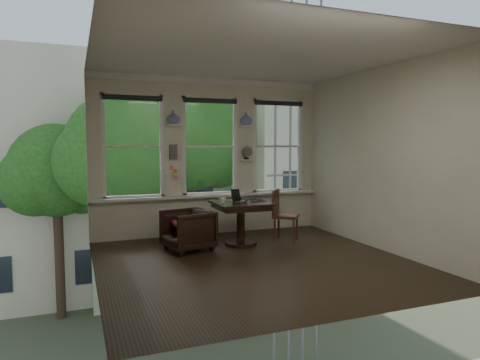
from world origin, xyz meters
name	(u,v)px	position (x,y,z in m)	size (l,w,h in m)	color
ground	(255,262)	(0.00, 0.00, 0.00)	(4.50, 4.50, 0.00)	black
ceiling	(256,56)	(0.00, 0.00, 3.00)	(4.50, 4.50, 0.00)	silver
wall_back	(209,157)	(0.00, 2.25, 1.50)	(4.50, 4.50, 0.00)	silver
wall_front	(347,170)	(0.00, -2.25, 1.50)	(4.50, 4.50, 0.00)	silver
wall_left	(92,164)	(-2.25, 0.00, 1.50)	(4.50, 4.50, 0.00)	silver
wall_right	(381,159)	(2.25, 0.00, 1.50)	(4.50, 4.50, 0.00)	silver
window_left	(133,147)	(-1.45, 2.25, 1.70)	(1.10, 0.12, 1.90)	white
window_center	(209,146)	(0.00, 2.25, 1.70)	(1.10, 0.12, 1.90)	white
window_right	(277,146)	(1.45, 2.25, 1.70)	(1.10, 0.12, 1.90)	white
shelf_left	(173,125)	(-0.72, 2.15, 2.10)	(0.26, 0.16, 0.03)	white
shelf_right	(246,126)	(0.72, 2.15, 2.10)	(0.26, 0.16, 0.03)	white
intercom	(173,152)	(-0.72, 2.18, 1.60)	(0.14, 0.06, 0.28)	#59544F
sticky_notes	(173,171)	(-0.72, 2.19, 1.25)	(0.16, 0.01, 0.24)	pink
desk_fan	(246,155)	(0.72, 2.13, 1.53)	(0.20, 0.20, 0.24)	#59544F
vase_left	(173,117)	(-0.72, 2.15, 2.24)	(0.24, 0.24, 0.25)	silver
vase_right	(246,119)	(0.72, 2.15, 2.24)	(0.24, 0.24, 0.25)	silver
table	(241,223)	(0.20, 1.10, 0.38)	(0.90, 0.90, 0.75)	black
armchair_left	(188,230)	(-0.74, 1.06, 0.34)	(0.72, 0.74, 0.67)	black
cushion_red	(188,223)	(-0.74, 1.06, 0.45)	(0.45, 0.45, 0.06)	maroon
side_chair_right	(286,216)	(1.08, 1.09, 0.46)	(0.42, 0.42, 0.92)	#422217
laptop	(260,200)	(0.57, 1.13, 0.76)	(0.32, 0.21, 0.03)	black
mug	(223,201)	(-0.14, 1.05, 0.80)	(0.10, 0.10, 0.10)	white
drinking_glass	(245,200)	(0.23, 0.99, 0.80)	(0.13, 0.13, 0.11)	white
tablet	(236,195)	(0.14, 1.16, 0.86)	(0.16, 0.02, 0.22)	black
papers	(238,201)	(0.22, 1.27, 0.75)	(0.22, 0.30, 0.00)	silver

